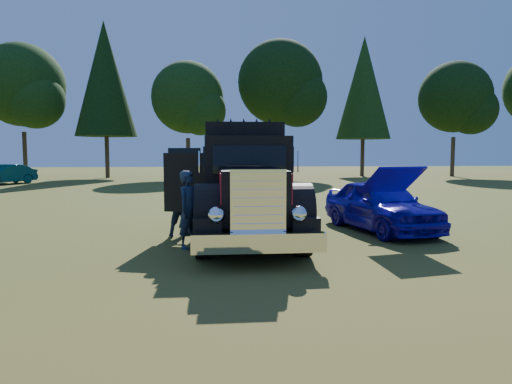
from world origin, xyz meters
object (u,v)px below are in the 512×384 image
object	(u,v)px
spectator_near	(189,209)
distant_teal_car	(5,174)
spectator_far	(184,202)
diamond_t_truck	(246,189)
hotrod_coupe	(380,205)

from	to	relation	value
spectator_near	distant_teal_car	distance (m)	26.41
spectator_near	spectator_far	size ratio (longest dim) A/B	0.98
diamond_t_truck	spectator_far	xyz separation A→B (m)	(-1.59, 0.48, -0.36)
diamond_t_truck	distant_teal_car	xyz separation A→B (m)	(-15.20, 21.47, -0.60)
hotrod_coupe	distant_teal_car	distance (m)	28.11
spectator_near	spectator_far	world-z (taller)	spectator_far
spectator_near	hotrod_coupe	bearing A→B (deg)	-38.34
diamond_t_truck	spectator_far	distance (m)	1.70
hotrod_coupe	spectator_near	world-z (taller)	hotrod_coupe
diamond_t_truck	spectator_near	world-z (taller)	diamond_t_truck
distant_teal_car	diamond_t_truck	bearing A→B (deg)	-24.17
spectator_far	distant_teal_car	distance (m)	25.02
diamond_t_truck	hotrod_coupe	world-z (taller)	diamond_t_truck
diamond_t_truck	hotrod_coupe	bearing A→B (deg)	11.71
hotrod_coupe	distant_teal_car	world-z (taller)	hotrod_coupe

